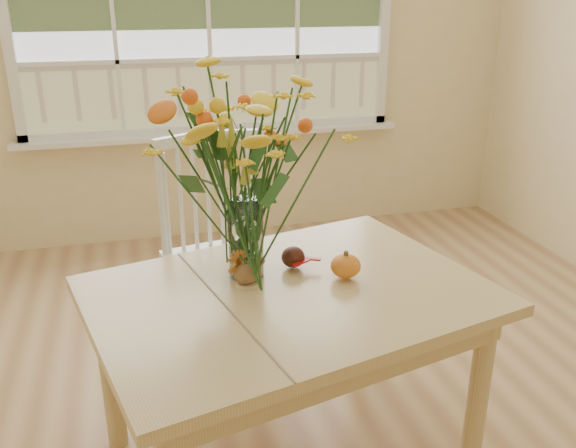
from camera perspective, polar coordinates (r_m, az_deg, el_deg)
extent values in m
cube|color=beige|center=(3.90, -7.50, 18.03)|extent=(4.00, 0.02, 2.70)
cube|color=white|center=(3.92, -6.90, 8.32)|extent=(2.42, 0.12, 0.03)
cube|color=tan|center=(1.97, 0.15, -6.72)|extent=(1.40, 1.14, 0.04)
cube|color=tan|center=(2.00, 0.15, -8.48)|extent=(1.26, 1.00, 0.10)
cylinder|color=tan|center=(2.28, -16.32, -13.08)|extent=(0.07, 0.07, 0.62)
cylinder|color=tan|center=(2.19, 17.41, -14.77)|extent=(0.07, 0.07, 0.62)
cylinder|color=tan|center=(2.64, 6.64, -7.28)|extent=(0.07, 0.07, 0.62)
cube|color=white|center=(2.61, -5.99, -3.87)|extent=(0.52, 0.51, 0.05)
cube|color=white|center=(2.67, -7.48, 2.58)|extent=(0.45, 0.12, 0.51)
cylinder|color=white|center=(2.54, -8.26, -10.92)|extent=(0.04, 0.04, 0.44)
cylinder|color=white|center=(2.81, -10.31, -7.62)|extent=(0.04, 0.04, 0.44)
cylinder|color=white|center=(2.64, -0.96, -9.29)|extent=(0.04, 0.04, 0.44)
cylinder|color=white|center=(2.91, -3.67, -6.29)|extent=(0.04, 0.04, 0.44)
cylinder|color=white|center=(2.01, -3.97, -1.37)|extent=(0.12, 0.12, 0.26)
ellipsoid|color=#C65317|center=(2.03, 5.41, -4.04)|extent=(0.10, 0.10, 0.08)
cylinder|color=#CCB78C|center=(1.99, -3.75, -5.62)|extent=(0.08, 0.08, 0.01)
ellipsoid|color=brown|center=(1.97, -3.78, -4.52)|extent=(0.11, 0.10, 0.08)
ellipsoid|color=#38160F|center=(2.09, 0.48, -3.20)|extent=(0.08, 0.08, 0.07)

